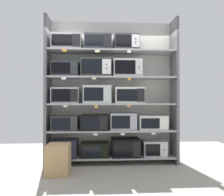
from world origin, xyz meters
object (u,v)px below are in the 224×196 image
at_px(microwave_0, 65,148).
at_px(microwave_2, 126,147).
at_px(microwave_9, 97,95).
at_px(microwave_12, 96,68).
at_px(microwave_3, 154,148).
at_px(microwave_13, 127,68).
at_px(microwave_15, 98,43).
at_px(microwave_7, 152,122).
at_px(microwave_8, 66,96).
at_px(microwave_10, 129,95).
at_px(microwave_4, 65,123).
at_px(microwave_6, 123,121).
at_px(microwave_16, 126,43).
at_px(microwave_1, 95,149).
at_px(microwave_14, 67,43).
at_px(microwave_5, 94,122).
at_px(microwave_11, 66,69).
at_px(shipping_carton, 58,159).

relative_size(microwave_0, microwave_2, 0.91).
height_order(microwave_9, microwave_12, microwave_12).
distance_m(microwave_0, microwave_3, 1.69).
distance_m(microwave_13, microwave_15, 0.73).
distance_m(microwave_7, microwave_8, 1.72).
bearing_deg(microwave_0, microwave_13, 0.00).
xyz_separation_m(microwave_2, microwave_10, (0.07, 0.00, 0.98)).
bearing_deg(microwave_15, microwave_12, -179.29).
bearing_deg(microwave_15, microwave_8, -179.97).
bearing_deg(microwave_12, microwave_4, 180.00).
relative_size(microwave_0, microwave_6, 0.96).
relative_size(microwave_4, microwave_16, 1.04).
height_order(microwave_6, microwave_9, microwave_9).
relative_size(microwave_1, microwave_10, 0.93).
bearing_deg(microwave_8, microwave_7, 0.01).
bearing_deg(microwave_9, microwave_3, -0.01).
distance_m(microwave_0, microwave_12, 1.61).
bearing_deg(microwave_12, microwave_1, 179.54).
relative_size(microwave_10, microwave_14, 1.00).
distance_m(microwave_5, microwave_12, 1.02).
distance_m(microwave_3, microwave_10, 1.12).
bearing_deg(microwave_11, microwave_5, -0.04).
bearing_deg(microwave_16, microwave_12, -179.97).
height_order(microwave_1, microwave_10, microwave_10).
height_order(microwave_0, microwave_1, microwave_0).
height_order(microwave_2, microwave_16, microwave_16).
distance_m(microwave_3, microwave_11, 2.25).
relative_size(microwave_3, microwave_4, 0.91).
distance_m(microwave_2, microwave_6, 0.49).
xyz_separation_m(microwave_4, microwave_9, (0.60, 0.00, 0.53)).
distance_m(microwave_16, shipping_carton, 2.41).
bearing_deg(microwave_8, microwave_5, -0.01).
bearing_deg(microwave_15, microwave_1, -179.74).
distance_m(microwave_1, microwave_9, 1.03).
height_order(microwave_8, microwave_11, microwave_11).
bearing_deg(microwave_10, microwave_3, -0.01).
bearing_deg(microwave_8, microwave_15, 0.03).
xyz_separation_m(microwave_0, microwave_16, (1.15, 0.00, 1.98)).
xyz_separation_m(microwave_2, microwave_9, (-0.54, 0.00, 1.00)).
bearing_deg(microwave_11, microwave_16, -0.00).
distance_m(microwave_5, shipping_carton, 0.96).
xyz_separation_m(microwave_13, microwave_15, (-0.56, 0.00, 0.47)).
relative_size(microwave_0, microwave_4, 0.97).
relative_size(microwave_4, microwave_5, 0.98).
xyz_separation_m(microwave_1, microwave_6, (0.53, 0.00, 0.52)).
bearing_deg(microwave_15, microwave_16, -0.02).
xyz_separation_m(microwave_8, microwave_14, (0.02, 0.00, 1.00)).
bearing_deg(microwave_11, microwave_2, -0.01).
bearing_deg(microwave_3, microwave_11, 180.00).
distance_m(microwave_0, microwave_7, 1.72).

